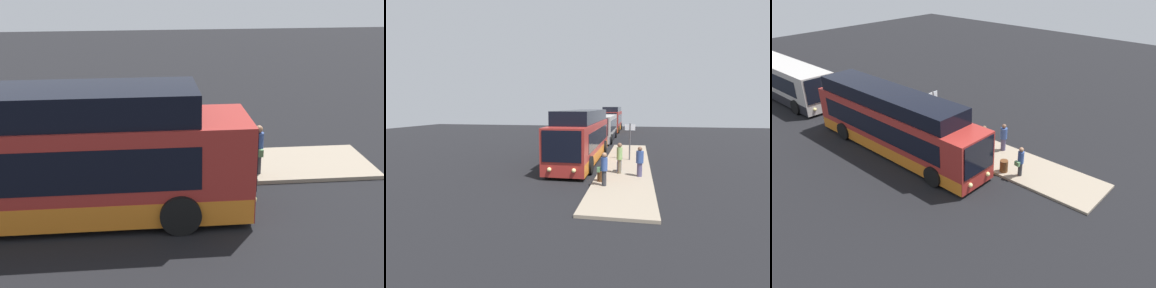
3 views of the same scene
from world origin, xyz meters
TOP-DOWN VIEW (x-y plane):
  - ground at (0.00, 0.00)m, footprint 80.00×80.00m
  - platform at (0.00, 3.14)m, footprint 20.00×3.07m
  - bus_lead at (-1.36, -0.11)m, footprint 12.61×2.75m
  - bus_second at (-14.98, -0.11)m, footprint 10.68×2.79m
  - bus_third at (-28.40, -0.11)m, footprint 11.32×2.76m
  - passenger_boarding at (3.50, 3.98)m, footprint 0.44×0.44m
  - passenger_waiting at (5.85, 2.24)m, footprint 0.36×0.53m
  - passenger_with_bags at (2.94, 2.84)m, footprint 0.39×0.39m
  - suitcase at (2.38, 2.80)m, footprint 0.44×0.26m
  - sign_post at (-1.67, 3.31)m, footprint 0.10×0.73m
  - trash_bin at (4.97, 2.03)m, footprint 0.44×0.44m

SIDE VIEW (x-z plane):
  - ground at x=0.00m, z-range 0.00..0.00m
  - platform at x=0.00m, z-range 0.00..0.13m
  - suitcase at x=2.38m, z-range 0.01..0.84m
  - trash_bin at x=4.97m, z-range 0.13..0.78m
  - passenger_boarding at x=3.50m, z-range 0.19..1.87m
  - passenger_waiting at x=5.85m, z-range 0.21..1.87m
  - passenger_with_bags at x=2.94m, z-range 0.24..2.03m
  - bus_second at x=-14.98m, z-range 0.00..2.92m
  - bus_lead at x=-1.36m, z-range -0.19..3.53m
  - bus_third at x=-28.40m, z-range -0.17..3.72m
  - sign_post at x=-1.67m, z-range 0.48..3.14m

